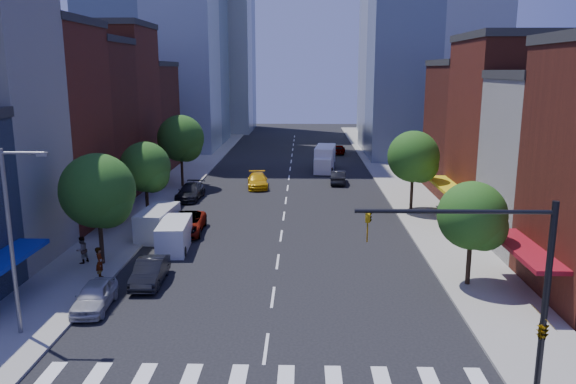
{
  "coord_description": "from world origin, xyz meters",
  "views": [
    {
      "loc": [
        1.66,
        -23.77,
        12.64
      ],
      "look_at": [
        0.72,
        11.11,
        5.0
      ],
      "focal_mm": 35.0,
      "sensor_mm": 36.0,
      "label": 1
    }
  ],
  "objects_px": {
    "parked_car_front": "(95,296)",
    "cargo_van_far": "(157,223)",
    "parked_car_second": "(150,272)",
    "traffic_car_far": "(339,149)",
    "pedestrian_far": "(82,250)",
    "pedestrian_near": "(100,263)",
    "parked_car_third": "(186,223)",
    "cargo_van_near": "(174,236)",
    "box_truck": "(325,159)",
    "taxi": "(258,181)",
    "traffic_car_oncoming": "(338,177)",
    "parked_car_rear": "(190,192)"
  },
  "relations": [
    {
      "from": "parked_car_rear",
      "to": "pedestrian_far",
      "type": "height_order",
      "value": "pedestrian_far"
    },
    {
      "from": "traffic_car_oncoming",
      "to": "pedestrian_far",
      "type": "xyz_separation_m",
      "value": [
        -18.51,
        -27.52,
        0.3
      ]
    },
    {
      "from": "cargo_van_near",
      "to": "cargo_van_far",
      "type": "relative_size",
      "value": 0.94
    },
    {
      "from": "traffic_car_far",
      "to": "box_truck",
      "type": "xyz_separation_m",
      "value": [
        -2.73,
        -14.27,
        0.73
      ]
    },
    {
      "from": "cargo_van_far",
      "to": "pedestrian_far",
      "type": "relative_size",
      "value": 2.98
    },
    {
      "from": "parked_car_front",
      "to": "cargo_van_far",
      "type": "relative_size",
      "value": 0.79
    },
    {
      "from": "pedestrian_near",
      "to": "parked_car_front",
      "type": "bearing_deg",
      "value": -176.44
    },
    {
      "from": "box_truck",
      "to": "pedestrian_far",
      "type": "height_order",
      "value": "box_truck"
    },
    {
      "from": "parked_car_third",
      "to": "taxi",
      "type": "relative_size",
      "value": 1.09
    },
    {
      "from": "parked_car_front",
      "to": "taxi",
      "type": "bearing_deg",
      "value": 75.77
    },
    {
      "from": "parked_car_second",
      "to": "pedestrian_far",
      "type": "bearing_deg",
      "value": 147.71
    },
    {
      "from": "cargo_van_far",
      "to": "traffic_car_oncoming",
      "type": "height_order",
      "value": "cargo_van_far"
    },
    {
      "from": "taxi",
      "to": "traffic_car_far",
      "type": "xyz_separation_m",
      "value": [
        10.45,
        25.15,
        -0.05
      ]
    },
    {
      "from": "taxi",
      "to": "box_truck",
      "type": "height_order",
      "value": "box_truck"
    },
    {
      "from": "cargo_van_near",
      "to": "pedestrian_near",
      "type": "xyz_separation_m",
      "value": [
        -3.17,
        -6.09,
        0.11
      ]
    },
    {
      "from": "parked_car_second",
      "to": "cargo_van_far",
      "type": "height_order",
      "value": "cargo_van_far"
    },
    {
      "from": "traffic_car_far",
      "to": "pedestrian_far",
      "type": "height_order",
      "value": "pedestrian_far"
    },
    {
      "from": "parked_car_front",
      "to": "cargo_van_far",
      "type": "bearing_deg",
      "value": 86.84
    },
    {
      "from": "cargo_van_near",
      "to": "traffic_car_oncoming",
      "type": "distance_m",
      "value": 27.51
    },
    {
      "from": "taxi",
      "to": "parked_car_front",
      "type": "bearing_deg",
      "value": -106.8
    },
    {
      "from": "parked_car_front",
      "to": "cargo_van_near",
      "type": "height_order",
      "value": "cargo_van_near"
    },
    {
      "from": "parked_car_third",
      "to": "pedestrian_near",
      "type": "relative_size",
      "value": 2.89
    },
    {
      "from": "parked_car_third",
      "to": "cargo_van_near",
      "type": "bearing_deg",
      "value": -92.49
    },
    {
      "from": "pedestrian_near",
      "to": "parked_car_third",
      "type": "bearing_deg",
      "value": -29.4
    },
    {
      "from": "box_truck",
      "to": "taxi",
      "type": "bearing_deg",
      "value": -118.78
    },
    {
      "from": "parked_car_second",
      "to": "pedestrian_near",
      "type": "height_order",
      "value": "pedestrian_near"
    },
    {
      "from": "traffic_car_oncoming",
      "to": "pedestrian_far",
      "type": "relative_size",
      "value": 2.53
    },
    {
      "from": "traffic_car_far",
      "to": "box_truck",
      "type": "height_order",
      "value": "box_truck"
    },
    {
      "from": "parked_car_rear",
      "to": "pedestrian_near",
      "type": "distance_m",
      "value": 22.03
    },
    {
      "from": "traffic_car_far",
      "to": "taxi",
      "type": "bearing_deg",
      "value": 74.9
    },
    {
      "from": "parked_car_second",
      "to": "cargo_van_near",
      "type": "distance_m",
      "value": 6.49
    },
    {
      "from": "traffic_car_oncoming",
      "to": "traffic_car_far",
      "type": "height_order",
      "value": "traffic_car_oncoming"
    },
    {
      "from": "parked_car_front",
      "to": "parked_car_second",
      "type": "bearing_deg",
      "value": 58.48
    },
    {
      "from": "parked_car_third",
      "to": "traffic_car_oncoming",
      "type": "xyz_separation_m",
      "value": [
        13.16,
        19.98,
        -0.05
      ]
    },
    {
      "from": "parked_car_front",
      "to": "parked_car_second",
      "type": "distance_m",
      "value": 4.22
    },
    {
      "from": "parked_car_second",
      "to": "traffic_car_oncoming",
      "type": "bearing_deg",
      "value": 64.69
    },
    {
      "from": "cargo_van_near",
      "to": "pedestrian_far",
      "type": "relative_size",
      "value": 2.79
    },
    {
      "from": "parked_car_second",
      "to": "cargo_van_far",
      "type": "relative_size",
      "value": 0.85
    },
    {
      "from": "parked_car_third",
      "to": "box_truck",
      "type": "height_order",
      "value": "box_truck"
    },
    {
      "from": "pedestrian_far",
      "to": "taxi",
      "type": "bearing_deg",
      "value": -175.8
    },
    {
      "from": "traffic_car_far",
      "to": "box_truck",
      "type": "relative_size",
      "value": 0.54
    },
    {
      "from": "parked_car_second",
      "to": "traffic_car_oncoming",
      "type": "relative_size",
      "value": 1.01
    },
    {
      "from": "parked_car_front",
      "to": "cargo_van_near",
      "type": "bearing_deg",
      "value": 75.65
    },
    {
      "from": "parked_car_rear",
      "to": "pedestrian_near",
      "type": "relative_size",
      "value": 2.67
    },
    {
      "from": "taxi",
      "to": "box_truck",
      "type": "xyz_separation_m",
      "value": [
        7.72,
        10.88,
        0.68
      ]
    },
    {
      "from": "cargo_van_far",
      "to": "box_truck",
      "type": "bearing_deg",
      "value": 69.0
    },
    {
      "from": "cargo_van_near",
      "to": "parked_car_front",
      "type": "bearing_deg",
      "value": -104.92
    },
    {
      "from": "traffic_car_far",
      "to": "pedestrian_near",
      "type": "distance_m",
      "value": 55.89
    },
    {
      "from": "pedestrian_near",
      "to": "pedestrian_far",
      "type": "xyz_separation_m",
      "value": [
        -2.18,
        2.72,
        -0.09
      ]
    },
    {
      "from": "parked_car_rear",
      "to": "traffic_car_far",
      "type": "relative_size",
      "value": 1.26
    }
  ]
}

